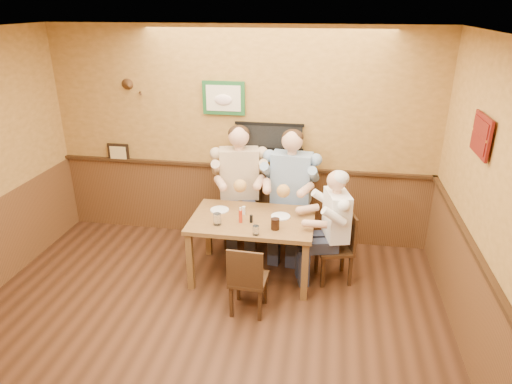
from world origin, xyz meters
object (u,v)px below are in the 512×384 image
diner_white_elder (335,233)px  water_glass_mid (256,230)px  chair_back_left (240,208)px  diner_blue_polo (291,198)px  chair_back_right (290,213)px  chair_near_side (249,277)px  cola_tumbler (275,224)px  pepper_shaker (251,219)px  hot_sauce_bottle (241,216)px  dining_table (252,226)px  water_glass_left (217,219)px  salt_shaker (244,210)px  chair_right_end (334,247)px  diner_tan_shirt (240,192)px

diner_white_elder → water_glass_mid: (-0.84, -0.45, 0.19)m
chair_back_left → diner_blue_polo: diner_blue_polo is taller
chair_back_right → diner_white_elder: size_ratio=0.84×
chair_back_right → diner_blue_polo: bearing=0.0°
chair_near_side → water_glass_mid: (0.03, 0.29, 0.40)m
cola_tumbler → pepper_shaker: 0.31m
hot_sauce_bottle → pepper_shaker: hot_sauce_bottle is taller
dining_table → hot_sauce_bottle: (-0.11, -0.12, 0.17)m
chair_back_right → water_glass_left: size_ratio=7.69×
diner_blue_polo → diner_white_elder: diner_blue_polo is taller
dining_table → water_glass_left: water_glass_left is taller
water_glass_left → cola_tumbler: water_glass_left is taller
chair_near_side → dining_table: bearing=-80.8°
dining_table → chair_back_left: bearing=111.6°
dining_table → cola_tumbler: bearing=-37.2°
water_glass_mid → hot_sauce_bottle: 0.34m
water_glass_mid → cola_tumbler: size_ratio=0.84×
water_glass_mid → salt_shaker: (-0.22, 0.47, -0.00)m
chair_back_left → chair_right_end: chair_back_left is taller
diner_tan_shirt → diner_white_elder: size_ratio=1.20×
dining_table → diner_tan_shirt: size_ratio=0.96×
cola_tumbler → pepper_shaker: bearing=157.6°
chair_right_end → chair_near_side: 1.14m
diner_white_elder → pepper_shaker: bearing=-94.8°
water_glass_mid → diner_white_elder: bearing=28.4°
chair_right_end → water_glass_mid: water_glass_mid is taller
chair_near_side → diner_white_elder: 1.16m
chair_right_end → hot_sauce_bottle: size_ratio=5.16×
chair_back_right → hot_sauce_bottle: (-0.49, -0.84, 0.32)m
dining_table → pepper_shaker: size_ratio=15.83×
chair_back_left → diner_white_elder: diner_white_elder is taller
chair_near_side → water_glass_left: (-0.43, 0.46, 0.42)m
diner_tan_shirt → chair_back_right: bearing=-16.8°
diner_tan_shirt → chair_near_side: bearing=-87.6°
chair_back_left → chair_right_end: (1.25, -0.70, -0.09)m
diner_white_elder → chair_right_end: bearing=0.0°
chair_near_side → diner_tan_shirt: 1.53m
chair_right_end → cola_tumbler: size_ratio=6.87×
dining_table → water_glass_left: size_ratio=10.58×
cola_tumbler → chair_back_left: bearing=121.0°
water_glass_left → hot_sauce_bottle: hot_sauce_bottle is taller
dining_table → chair_near_side: chair_near_side is taller
chair_near_side → water_glass_left: water_glass_left is taller
water_glass_mid → chair_right_end: bearing=28.4°
diner_white_elder → cola_tumbler: size_ratio=9.82×
chair_back_right → water_glass_mid: size_ratio=9.74×
cola_tumbler → hot_sauce_bottle: hot_sauce_bottle is taller
hot_sauce_bottle → water_glass_left: bearing=-158.7°
chair_back_right → dining_table: bearing=-111.6°
dining_table → diner_tan_shirt: (-0.31, 0.77, 0.07)m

